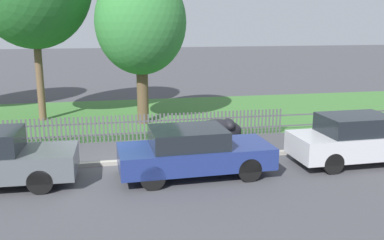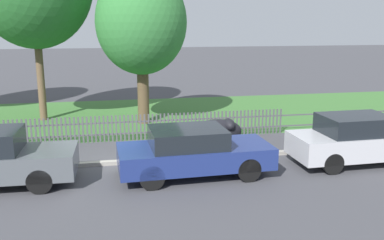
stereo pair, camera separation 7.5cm
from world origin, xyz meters
name	(u,v)px [view 1 (the left image)]	position (x,y,z in m)	size (l,w,h in m)	color
ground_plane	(136,164)	(0.00, 0.00, 0.00)	(120.00, 120.00, 0.00)	#424247
kerb_stone	(135,161)	(0.00, 0.10, 0.06)	(37.03, 0.20, 0.12)	#9E998E
grass_strip	(126,116)	(0.00, 6.96, 0.01)	(37.03, 8.45, 0.01)	#3D7033
park_fence	(130,128)	(0.00, 2.75, 0.49)	(37.03, 0.05, 0.97)	#4C4C51
parked_car_navy_estate	(193,151)	(1.56, -1.30, 0.72)	(4.37, 1.92, 1.40)	navy
parked_car_red_compact	(359,139)	(6.79, -1.17, 0.76)	(4.33, 1.76, 1.53)	#BCBCC1
covered_motorcycle	(218,132)	(2.83, 0.83, 0.67)	(1.88, 0.73, 1.12)	black
tree_mid_park	(141,23)	(0.70, 5.47, 4.24)	(3.76, 3.76, 6.44)	brown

